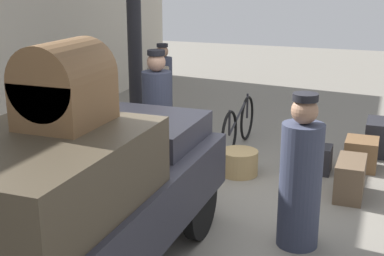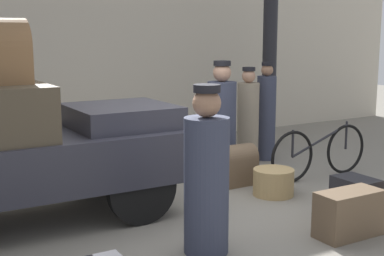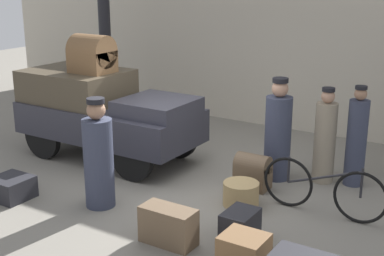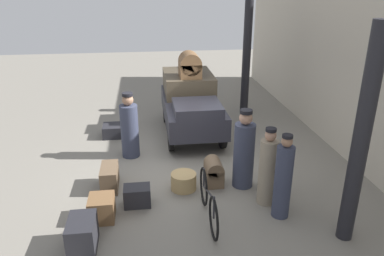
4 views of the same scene
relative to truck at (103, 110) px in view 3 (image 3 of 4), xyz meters
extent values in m
plane|color=gray|center=(1.89, -0.44, -0.90)|extent=(30.00, 30.00, 0.00)
cube|color=beige|center=(1.89, 3.63, 1.35)|extent=(16.00, 0.15, 4.50)
cylinder|color=black|center=(-1.64, 2.02, 0.92)|extent=(0.27, 0.27, 3.64)
cylinder|color=black|center=(1.19, 0.68, -0.49)|extent=(0.81, 0.12, 0.81)
cylinder|color=black|center=(1.19, -0.68, -0.49)|extent=(0.81, 0.12, 0.81)
cylinder|color=black|center=(-0.90, 0.68, -0.49)|extent=(0.81, 0.12, 0.81)
cylinder|color=black|center=(-0.90, -0.68, -0.49)|extent=(0.81, 0.12, 0.81)
cube|color=#2D2D38|center=(0.15, 0.00, -0.18)|extent=(3.38, 1.51, 0.58)
cube|color=#473D2D|center=(-0.62, 0.00, 0.40)|extent=(1.86, 1.39, 0.58)
cube|color=#2D2D38|center=(1.24, 0.00, 0.24)|extent=(1.18, 1.18, 0.26)
torus|color=black|center=(4.82, -0.23, -0.52)|extent=(0.76, 0.04, 0.76)
torus|color=black|center=(3.76, -0.23, -0.52)|extent=(0.76, 0.04, 0.76)
cylinder|color=#232328|center=(4.29, -0.23, -0.33)|extent=(1.07, 0.04, 0.41)
cylinder|color=#232328|center=(3.76, -0.23, -0.32)|extent=(0.04, 0.04, 0.39)
cylinder|color=#232328|center=(4.82, -0.23, -0.30)|extent=(0.04, 0.04, 0.43)
cylinder|color=tan|center=(3.16, -0.56, -0.72)|extent=(0.54, 0.54, 0.35)
cylinder|color=#33384C|center=(3.17, 0.71, -0.19)|extent=(0.44, 0.44, 1.41)
sphere|color=tan|center=(3.17, 0.71, 0.65)|extent=(0.27, 0.27, 0.27)
cylinder|color=black|center=(3.17, 0.71, 0.78)|extent=(0.26, 0.26, 0.07)
cylinder|color=#33384C|center=(1.40, -1.70, -0.23)|extent=(0.44, 0.44, 1.33)
sphere|color=#936B51|center=(1.40, -1.70, 0.57)|extent=(0.27, 0.27, 0.27)
cylinder|color=black|center=(1.40, -1.70, 0.71)|extent=(0.26, 0.26, 0.07)
cylinder|color=#33384C|center=(4.35, 1.13, -0.19)|extent=(0.32, 0.32, 1.42)
sphere|color=#936B51|center=(4.35, 1.13, 0.62)|extent=(0.20, 0.20, 0.20)
cylinder|color=black|center=(4.35, 1.13, 0.72)|extent=(0.19, 0.19, 0.05)
cylinder|color=gray|center=(3.88, 1.00, -0.23)|extent=(0.35, 0.35, 1.34)
sphere|color=tan|center=(3.88, 1.00, 0.55)|extent=(0.22, 0.22, 0.22)
cylinder|color=black|center=(3.88, 1.00, 0.66)|extent=(0.21, 0.21, 0.06)
cube|color=brown|center=(4.02, -2.17, -0.67)|extent=(0.52, 0.46, 0.45)
cube|color=#232328|center=(3.64, -1.53, -0.70)|extent=(0.38, 0.52, 0.40)
cube|color=brown|center=(2.91, -2.11, -0.65)|extent=(0.72, 0.35, 0.49)
cube|color=#232328|center=(0.06, -2.22, -0.73)|extent=(0.58, 0.55, 0.34)
cube|color=brown|center=(3.02, 0.11, -0.70)|extent=(0.54, 0.36, 0.39)
cylinder|color=brown|center=(3.02, 0.11, -0.50)|extent=(0.54, 0.36, 0.36)
cube|color=brown|center=(-0.19, 0.00, 0.89)|extent=(0.72, 0.59, 0.39)
cylinder|color=brown|center=(-0.19, 0.00, 1.08)|extent=(0.72, 0.59, 0.59)
camera|label=1|loc=(-3.79, -2.45, 1.90)|focal=50.00mm
camera|label=2|loc=(-1.23, -5.90, 1.21)|focal=50.00mm
camera|label=3|loc=(6.46, -7.17, 2.48)|focal=50.00mm
camera|label=4|loc=(10.03, -1.28, 3.25)|focal=35.00mm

